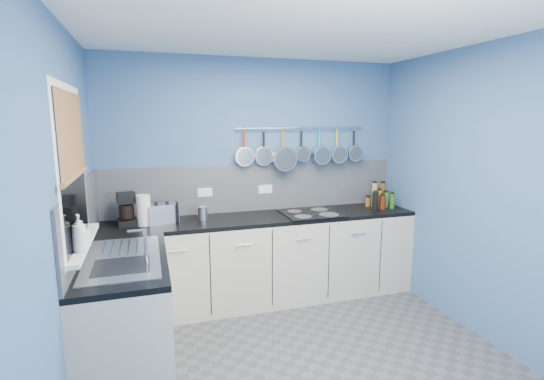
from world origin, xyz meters
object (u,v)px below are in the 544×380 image
soap_bottle_b (82,234)px  toaster (162,213)px  soap_bottle_a (79,233)px  canister (203,213)px  paper_towel (144,210)px  coffee_maker (127,209)px  hob (311,213)px

soap_bottle_b → toaster: (0.54, 1.09, -0.14)m
toaster → soap_bottle_b: bearing=-131.2°
soap_bottle_a → canister: 1.50m
soap_bottle_a → paper_towel: 1.20m
coffee_maker → soap_bottle_b: bearing=-109.9°
hob → paper_towel: bearing=178.2°
soap_bottle_a → paper_towel: bearing=71.9°
toaster → hob: 1.50m
soap_bottle_b → coffee_maker: (0.22, 1.10, -0.08)m
paper_towel → hob: 1.67m
coffee_maker → hob: bearing=-11.9°
toaster → coffee_maker: bearing=163.0°
soap_bottle_a → hob: 2.32m
paper_towel → hob: paper_towel is taller
hob → soap_bottle_b: bearing=-154.0°
toaster → canister: size_ratio=2.13×
soap_bottle_a → coffee_maker: bearing=79.5°
canister → hob: canister is taller
soap_bottle_b → paper_towel: (0.37, 1.04, -0.09)m
soap_bottle_b → soap_bottle_a: bearing=-90.0°
soap_bottle_a → toaster: soap_bottle_a is taller
soap_bottle_b → canister: size_ratio=1.29×
coffee_maker → canister: size_ratio=2.26×
coffee_maker → canister: 0.70m
soap_bottle_b → coffee_maker: bearing=78.6°
toaster → canister: 0.39m
soap_bottle_b → hob: size_ratio=0.29×
toaster → canister: bearing=-16.2°
soap_bottle_a → hob: soap_bottle_a is taller
hob → coffee_maker: bearing=176.6°
soap_bottle_b → canister: bearing=49.5°
soap_bottle_b → toaster: bearing=63.7°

